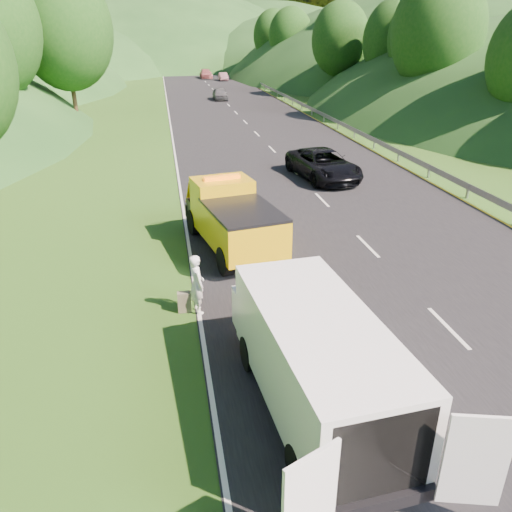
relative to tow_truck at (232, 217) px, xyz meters
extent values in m
plane|color=#38661E|center=(2.23, -4.81, -1.27)|extent=(320.00, 320.00, 0.00)
cube|color=black|center=(5.23, 35.19, -1.26)|extent=(14.00, 200.00, 0.02)
cube|color=gray|center=(12.53, 47.69, -1.27)|extent=(0.06, 140.00, 1.52)
cylinder|color=black|center=(-1.35, 1.77, -0.76)|extent=(0.55, 1.08, 1.03)
cylinder|color=black|center=(0.57, 2.15, -0.76)|extent=(0.55, 1.08, 1.03)
cylinder|color=black|center=(-0.55, -2.27, -0.76)|extent=(0.55, 1.08, 1.03)
cylinder|color=black|center=(1.37, -1.89, -0.76)|extent=(0.55, 1.08, 1.03)
cube|color=#DEAA0B|center=(-0.22, 1.10, 0.22)|extent=(2.49, 2.05, 1.96)
cube|color=#DEAA0B|center=(0.23, -1.17, -0.04)|extent=(2.90, 3.87, 1.34)
cube|color=black|center=(0.23, -1.17, 0.68)|extent=(2.90, 3.87, 0.10)
cube|color=black|center=(-0.46, 2.31, -0.35)|extent=(2.26, 1.61, 0.72)
cube|color=black|center=(-0.58, 2.92, -0.55)|extent=(2.16, 0.62, 0.51)
cube|color=#DEAA0B|center=(-0.53, 2.67, 0.32)|extent=(2.18, 1.19, 1.13)
cube|color=orange|center=(-0.22, 1.10, 1.25)|extent=(1.46, 0.53, 0.16)
cube|color=black|center=(-0.36, 1.81, 0.58)|extent=(1.93, 0.46, 0.93)
cylinder|color=black|center=(-0.61, -7.58, -0.84)|extent=(0.39, 0.89, 0.86)
cylinder|color=black|center=(1.32, -7.42, -0.84)|extent=(0.39, 0.89, 0.86)
cylinder|color=black|center=(-0.30, -11.23, -0.84)|extent=(0.39, 0.89, 0.86)
cylinder|color=black|center=(1.63, -11.07, -0.84)|extent=(0.39, 0.89, 0.86)
cube|color=white|center=(0.52, -9.43, 0.18)|extent=(2.67, 5.76, 1.99)
cube|color=white|center=(0.27, -6.48, -0.25)|extent=(2.23, 1.15, 1.08)
cube|color=black|center=(0.29, -6.70, 0.61)|extent=(2.02, 0.53, 0.90)
cube|color=black|center=(0.75, -12.17, 0.18)|extent=(1.83, 0.26, 1.72)
cube|color=white|center=(-0.60, -12.77, 0.18)|extent=(0.96, 0.49, 1.83)
cube|color=white|center=(2.19, -12.53, 0.18)|extent=(1.00, 0.33, 1.83)
cube|color=black|center=(0.76, -12.28, -0.79)|extent=(2.16, 0.34, 0.27)
imported|color=silver|center=(-1.68, -4.61, -1.27)|extent=(0.65, 0.77, 1.83)
imported|color=tan|center=(0.44, -4.62, -1.27)|extent=(0.63, 0.63, 1.03)
imported|color=black|center=(1.01, -10.47, -1.27)|extent=(1.19, 1.04, 1.60)
cube|color=#655E4B|center=(-2.07, -4.52, -0.95)|extent=(0.41, 0.23, 0.64)
cylinder|color=black|center=(0.35, -11.60, -1.27)|extent=(0.63, 0.63, 0.20)
imported|color=black|center=(6.46, 9.04, -1.27)|extent=(3.49, 6.15, 1.62)
imported|color=#434548|center=(4.86, 46.24, -1.27)|extent=(1.66, 4.12, 1.40)
imported|color=brown|center=(8.47, 72.89, -1.27)|extent=(1.35, 3.88, 1.28)
imported|color=#994C4E|center=(5.95, 77.78, -1.27)|extent=(2.09, 5.14, 1.49)
imported|color=#3C4E3A|center=(4.66, 109.18, -1.27)|extent=(1.66, 4.12, 1.40)
camera|label=1|loc=(-2.30, -17.69, 6.41)|focal=35.00mm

